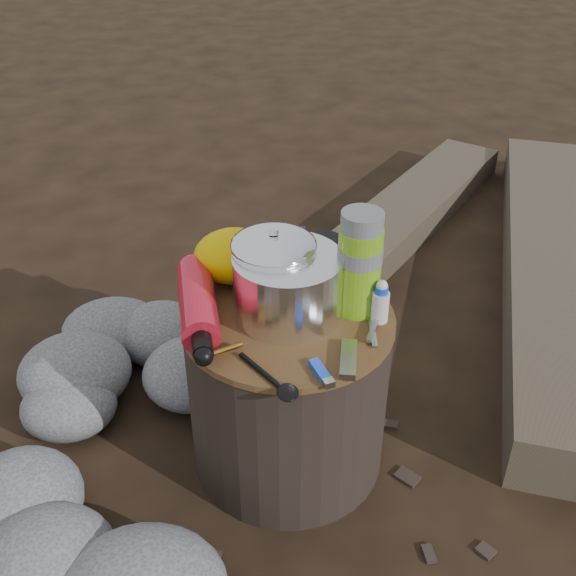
{
  "coord_description": "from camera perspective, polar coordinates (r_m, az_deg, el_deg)",
  "views": [
    {
      "loc": [
        -0.14,
        -1.15,
        1.25
      ],
      "look_at": [
        0.0,
        0.0,
        0.48
      ],
      "focal_mm": 43.0,
      "sensor_mm": 36.0,
      "label": 1
    }
  ],
  "objects": [
    {
      "name": "camping_pot",
      "position": [
        1.42,
        -1.17,
        1.53
      ],
      "size": [
        0.17,
        0.17,
        0.17
      ],
      "primitive_type": "cylinder",
      "color": "white",
      "rests_on": "stump"
    },
    {
      "name": "squeeze_bottle",
      "position": [
        1.41,
        7.65,
        -1.25
      ],
      "size": [
        0.04,
        0.04,
        0.09
      ],
      "primitive_type": "cylinder",
      "color": "silver",
      "rests_on": "stump"
    },
    {
      "name": "multitool",
      "position": [
        1.32,
        5.01,
        -5.89
      ],
      "size": [
        0.05,
        0.11,
        0.01
      ],
      "primitive_type": "cube",
      "rotation": [
        0.0,
        0.0,
        -0.23
      ],
      "color": "#B8B8BD",
      "rests_on": "stump"
    },
    {
      "name": "thermos",
      "position": [
        1.4,
        5.93,
        2.03
      ],
      "size": [
        0.09,
        0.09,
        0.22
      ],
      "primitive_type": "cylinder",
      "color": "#67A417",
      "rests_on": "stump"
    },
    {
      "name": "lighter",
      "position": [
        1.29,
        2.65,
        -6.81
      ],
      "size": [
        0.04,
        0.08,
        0.01
      ],
      "primitive_type": "cube",
      "rotation": [
        0.0,
        0.0,
        0.28
      ],
      "color": "blue",
      "rests_on": "stump"
    },
    {
      "name": "rock_ring",
      "position": [
        1.67,
        -13.58,
        -11.26
      ],
      "size": [
        0.45,
        0.98,
        0.19
      ],
      "primitive_type": null,
      "color": "slate",
      "rests_on": "ground"
    },
    {
      "name": "ground",
      "position": [
        1.71,
        0.0,
        -13.51
      ],
      "size": [
        60.0,
        60.0,
        0.0
      ],
      "primitive_type": "plane",
      "color": "black",
      "rests_on": "ground"
    },
    {
      "name": "food_pouch",
      "position": [
        1.52,
        -0.57,
        2.89
      ],
      "size": [
        0.1,
        0.05,
        0.13
      ],
      "primitive_type": "cube",
      "rotation": [
        0.0,
        0.0,
        -0.3
      ],
      "color": "#181653",
      "rests_on": "stump"
    },
    {
      "name": "foil_windscreen",
      "position": [
        1.41,
        -0.01,
        0.2
      ],
      "size": [
        0.22,
        0.22,
        0.14
      ],
      "primitive_type": "cylinder",
      "color": "white",
      "rests_on": "stump"
    },
    {
      "name": "pot_grabber",
      "position": [
        1.41,
        6.9,
        -2.97
      ],
      "size": [
        0.07,
        0.15,
        0.01
      ],
      "primitive_type": null,
      "rotation": [
        0.0,
        0.0,
        -0.27
      ],
      "color": "#B8B8BD",
      "rests_on": "stump"
    },
    {
      "name": "log_main",
      "position": [
        2.39,
        21.23,
        1.67
      ],
      "size": [
        0.94,
        1.79,
        0.15
      ],
      "primitive_type": "cube",
      "rotation": [
        0.0,
        0.0,
        -0.37
      ],
      "color": "#443A2C",
      "rests_on": "ground"
    },
    {
      "name": "log_small",
      "position": [
        2.64,
        9.91,
        6.25
      ],
      "size": [
        1.0,
        1.12,
        0.11
      ],
      "primitive_type": "cube",
      "rotation": [
        0.0,
        0.0,
        -0.71
      ],
      "color": "#443A2C",
      "rests_on": "ground"
    },
    {
      "name": "fuel_bottle",
      "position": [
        1.42,
        -7.5,
        -1.19
      ],
      "size": [
        0.09,
        0.32,
        0.08
      ],
      "primitive_type": null,
      "rotation": [
        0.0,
        0.0,
        0.05
      ],
      "color": "red",
      "rests_on": "stump"
    },
    {
      "name": "stump",
      "position": [
        1.56,
        0.0,
        -8.43
      ],
      "size": [
        0.44,
        0.44,
        0.41
      ],
      "primitive_type": "cylinder",
      "color": "black",
      "rests_on": "ground"
    },
    {
      "name": "travel_mug",
      "position": [
        1.51,
        2.95,
        2.16
      ],
      "size": [
        0.08,
        0.08,
        0.11
      ],
      "primitive_type": "cylinder",
      "color": "black",
      "rests_on": "stump"
    },
    {
      "name": "spork",
      "position": [
        1.29,
        -2.11,
        -6.95
      ],
      "size": [
        0.11,
        0.15,
        0.01
      ],
      "primitive_type": null,
      "rotation": [
        0.0,
        0.0,
        0.58
      ],
      "color": "black",
      "rests_on": "stump"
    },
    {
      "name": "stuff_sack",
      "position": [
        1.53,
        -4.53,
        2.66
      ],
      "size": [
        0.18,
        0.14,
        0.12
      ],
      "primitive_type": "ellipsoid",
      "color": "#E5B800",
      "rests_on": "stump"
    }
  ]
}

